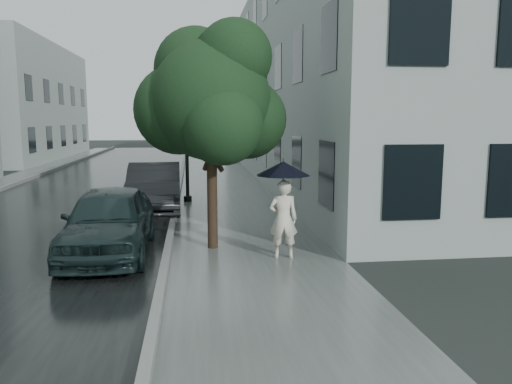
{
  "coord_description": "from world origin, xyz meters",
  "views": [
    {
      "loc": [
        -1.01,
        -7.83,
        2.85
      ],
      "look_at": [
        0.31,
        2.57,
        1.3
      ],
      "focal_mm": 35.0,
      "sensor_mm": 36.0,
      "label": 1
    }
  ],
  "objects": [
    {
      "name": "ground",
      "position": [
        0.0,
        0.0,
        0.0
      ],
      "size": [
        120.0,
        120.0,
        0.0
      ],
      "primitive_type": "plane",
      "color": "black",
      "rests_on": "ground"
    },
    {
      "name": "sidewalk",
      "position": [
        0.25,
        12.0,
        0.0
      ],
      "size": [
        3.5,
        60.0,
        0.01
      ],
      "primitive_type": "cube",
      "color": "slate",
      "rests_on": "ground"
    },
    {
      "name": "kerb_near",
      "position": [
        -1.57,
        12.0,
        0.07
      ],
      "size": [
        0.15,
        60.0,
        0.15
      ],
      "primitive_type": "cube",
      "color": "slate",
      "rests_on": "ground"
    },
    {
      "name": "asphalt_road",
      "position": [
        -5.08,
        12.0,
        0.0
      ],
      "size": [
        6.85,
        60.0,
        0.0
      ],
      "primitive_type": "cube",
      "color": "black",
      "rests_on": "ground"
    },
    {
      "name": "building_near",
      "position": [
        5.47,
        19.5,
        4.5
      ],
      "size": [
        7.02,
        36.0,
        9.0
      ],
      "color": "gray",
      "rests_on": "ground"
    },
    {
      "name": "building_far_b",
      "position": [
        -13.77,
        30.0,
        4.0
      ],
      "size": [
        7.02,
        18.0,
        8.0
      ],
      "color": "gray",
      "rests_on": "ground"
    },
    {
      "name": "pedestrian",
      "position": [
        0.8,
        2.0,
        0.82
      ],
      "size": [
        0.61,
        0.41,
        1.62
      ],
      "primitive_type": "imported",
      "rotation": [
        0.0,
        0.0,
        3.1
      ],
      "color": "beige",
      "rests_on": "sidewalk"
    },
    {
      "name": "umbrella",
      "position": [
        0.79,
        1.96,
        1.86
      ],
      "size": [
        1.19,
        1.19,
        1.11
      ],
      "rotation": [
        0.0,
        0.0,
        -0.08
      ],
      "color": "black",
      "rests_on": "ground"
    },
    {
      "name": "street_tree",
      "position": [
        -0.6,
        3.1,
        3.27
      ],
      "size": [
        3.36,
        3.05,
        4.91
      ],
      "color": "#332619",
      "rests_on": "ground"
    },
    {
      "name": "lamp_post",
      "position": [
        -1.35,
        9.33,
        3.02
      ],
      "size": [
        0.84,
        0.38,
        5.28
      ],
      "rotation": [
        0.0,
        0.0,
        0.16
      ],
      "color": "black",
      "rests_on": "ground"
    },
    {
      "name": "car_near",
      "position": [
        -2.78,
        2.74,
        0.72
      ],
      "size": [
        1.71,
        4.21,
        1.43
      ],
      "primitive_type": "imported",
      "rotation": [
        0.0,
        0.0,
        0.0
      ],
      "color": "black",
      "rests_on": "ground"
    },
    {
      "name": "car_far",
      "position": [
        -2.2,
        7.8,
        0.75
      ],
      "size": [
        1.7,
        4.54,
        1.48
      ],
      "primitive_type": "imported",
      "rotation": [
        0.0,
        0.0,
        0.03
      ],
      "color": "#232528",
      "rests_on": "ground"
    }
  ]
}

